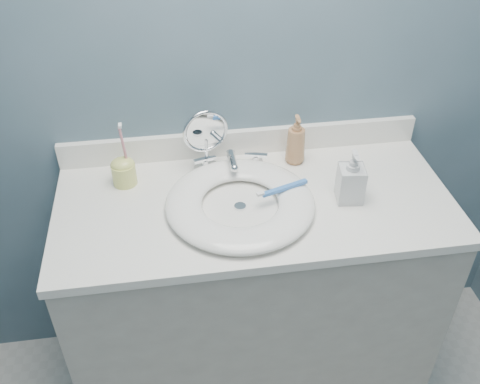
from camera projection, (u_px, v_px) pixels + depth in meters
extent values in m
cube|color=#4A616F|center=(241.00, 65.00, 1.66)|extent=(2.20, 0.02, 2.40)
cube|color=#B8B4A8|center=(253.00, 298.00, 1.92)|extent=(1.20, 0.55, 0.85)
cube|color=white|center=(255.00, 204.00, 1.65)|extent=(1.22, 0.57, 0.03)
cube|color=white|center=(242.00, 142.00, 1.82)|extent=(1.22, 0.02, 0.09)
cylinder|color=silver|center=(240.00, 207.00, 1.61)|extent=(0.04, 0.04, 0.01)
cube|color=silver|center=(231.00, 166.00, 1.77)|extent=(0.22, 0.05, 0.01)
cylinder|color=silver|center=(231.00, 159.00, 1.76)|extent=(0.03, 0.03, 0.06)
cylinder|color=silver|center=(232.00, 160.00, 1.70)|extent=(0.02, 0.09, 0.02)
sphere|color=silver|center=(234.00, 168.00, 1.67)|extent=(0.03, 0.03, 0.03)
cylinder|color=silver|center=(205.00, 165.00, 1.75)|extent=(0.02, 0.02, 0.03)
cube|color=silver|center=(205.00, 159.00, 1.74)|extent=(0.08, 0.03, 0.01)
cylinder|color=silver|center=(256.00, 160.00, 1.77)|extent=(0.02, 0.02, 0.03)
cube|color=silver|center=(256.00, 155.00, 1.76)|extent=(0.08, 0.03, 0.01)
cylinder|color=silver|center=(207.00, 168.00, 1.77)|extent=(0.08, 0.08, 0.01)
cylinder|color=silver|center=(206.00, 154.00, 1.74)|extent=(0.01, 0.01, 0.11)
torus|color=silver|center=(205.00, 131.00, 1.68)|extent=(0.15, 0.04, 0.15)
cylinder|color=white|center=(205.00, 131.00, 1.68)|extent=(0.12, 0.03, 0.12)
imported|color=#AD794E|center=(296.00, 140.00, 1.76)|extent=(0.07, 0.07, 0.17)
imported|color=silver|center=(352.00, 176.00, 1.60)|extent=(0.09, 0.09, 0.17)
cylinder|color=#D6DB6D|center=(124.00, 174.00, 1.69)|extent=(0.08, 0.08, 0.07)
ellipsoid|color=#D6DB6D|center=(123.00, 165.00, 1.67)|extent=(0.08, 0.07, 0.05)
cylinder|color=#D87B8A|center=(123.00, 146.00, 1.63)|extent=(0.02, 0.03, 0.14)
cube|color=white|center=(120.00, 126.00, 1.58)|extent=(0.01, 0.02, 0.01)
cube|color=#3874C8|center=(285.00, 188.00, 1.62)|extent=(0.15, 0.06, 0.01)
cube|color=white|center=(260.00, 194.00, 1.58)|extent=(0.03, 0.02, 0.01)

